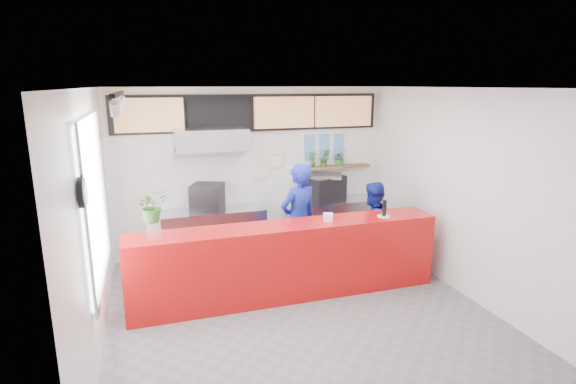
{
  "coord_description": "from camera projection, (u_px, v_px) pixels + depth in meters",
  "views": [
    {
      "loc": [
        -1.87,
        -5.4,
        3.04
      ],
      "look_at": [
        0.1,
        0.7,
        1.5
      ],
      "focal_mm": 28.0,
      "sensor_mm": 36.0,
      "label": 1
    }
  ],
  "objects": [
    {
      "name": "floor",
      "position": [
        297.0,
        308.0,
        6.27
      ],
      "size": [
        5.0,
        5.0,
        0.0
      ],
      "primitive_type": "plane",
      "color": "slate",
      "rests_on": "ground"
    },
    {
      "name": "staff_right",
      "position": [
        372.0,
        227.0,
        7.39
      ],
      "size": [
        0.9,
        0.81,
        1.51
      ],
      "primitive_type": "imported",
      "rotation": [
        0.0,
        0.0,
        3.54
      ],
      "color": "navy",
      "rests_on": "ground"
    },
    {
      "name": "pepper_mill",
      "position": [
        384.0,
        208.0,
        6.72
      ],
      "size": [
        0.06,
        0.06,
        0.24
      ],
      "primitive_type": "cylinder",
      "rotation": [
        0.0,
        0.0,
        -0.06
      ],
      "color": "black",
      "rests_on": "white_plate"
    },
    {
      "name": "ceiling",
      "position": [
        298.0,
        88.0,
        5.57
      ],
      "size": [
        5.0,
        5.0,
        0.0
      ],
      "primitive_type": "plane",
      "rotation": [
        3.14,
        0.0,
        0.0
      ],
      "color": "silver"
    },
    {
      "name": "white_plate",
      "position": [
        384.0,
        216.0,
        6.75
      ],
      "size": [
        0.22,
        0.22,
        0.01
      ],
      "primitive_type": "cylinder",
      "rotation": [
        0.0,
        0.0,
        -0.14
      ],
      "color": "white",
      "rests_on": "service_counter"
    },
    {
      "name": "menu_board_mid_right",
      "position": [
        284.0,
        112.0,
        8.04
      ],
      "size": [
        1.1,
        0.1,
        0.55
      ],
      "primitive_type": "cube",
      "color": "tan",
      "rests_on": "wall_back"
    },
    {
      "name": "espresso_tray",
      "position": [
        324.0,
        176.0,
        8.36
      ],
      "size": [
        0.79,
        0.68,
        0.06
      ],
      "primitive_type": "cube",
      "rotation": [
        0.0,
        0.0,
        -0.41
      ],
      "color": "#B4B7BC",
      "rests_on": "espresso_machine"
    },
    {
      "name": "dec_plate_b",
      "position": [
        277.0,
        162.0,
        8.3
      ],
      "size": [
        0.24,
        0.03,
        0.24
      ],
      "primitive_type": "cylinder",
      "rotation": [
        1.57,
        0.0,
        0.0
      ],
      "color": "silver",
      "rests_on": "wall_back"
    },
    {
      "name": "wall_clock_rim",
      "position": [
        81.0,
        193.0,
        4.22
      ],
      "size": [
        0.05,
        0.3,
        0.3
      ],
      "primitive_type": "cylinder",
      "rotation": [
        0.0,
        1.57,
        0.0
      ],
      "color": "black",
      "rests_on": "wall_left"
    },
    {
      "name": "espresso_machine",
      "position": [
        323.0,
        189.0,
        8.42
      ],
      "size": [
        0.88,
        0.77,
        0.47
      ],
      "primitive_type": "cube",
      "rotation": [
        0.0,
        0.0,
        0.4
      ],
      "color": "black",
      "rests_on": "right_bench"
    },
    {
      "name": "wall_right",
      "position": [
        456.0,
        191.0,
        6.66
      ],
      "size": [
        0.0,
        5.0,
        5.0
      ],
      "primitive_type": "plane",
      "rotation": [
        1.57,
        0.0,
        -1.57
      ],
      "color": "white",
      "rests_on": "ground"
    },
    {
      "name": "hood_lip",
      "position": [
        211.0,
        151.0,
        7.56
      ],
      "size": [
        1.2,
        0.69,
        0.31
      ],
      "primitive_type": "cube",
      "rotation": [
        -0.35,
        0.0,
        0.0
      ],
      "color": "#B2B5BA",
      "rests_on": "ceiling"
    },
    {
      "name": "menu_board_far_left",
      "position": [
        149.0,
        115.0,
        7.35
      ],
      "size": [
        1.1,
        0.1,
        0.55
      ],
      "primitive_type": "cube",
      "color": "tan",
      "rests_on": "wall_back"
    },
    {
      "name": "herb_a",
      "position": [
        313.0,
        159.0,
        8.44
      ],
      "size": [
        0.19,
        0.17,
        0.31
      ],
      "primitive_type": "imported",
      "rotation": [
        0.0,
        0.0,
        -0.44
      ],
      "color": "#306724",
      "rests_on": "herb_shelf"
    },
    {
      "name": "herb_c",
      "position": [
        340.0,
        158.0,
        8.6
      ],
      "size": [
        0.28,
        0.25,
        0.29
      ],
      "primitive_type": "imported",
      "rotation": [
        0.0,
        0.0,
        -0.09
      ],
      "color": "#306724",
      "rests_on": "herb_shelf"
    },
    {
      "name": "wall_left",
      "position": [
        92.0,
        222.0,
        5.17
      ],
      "size": [
        0.0,
        5.0,
        5.0
      ],
      "primitive_type": "plane",
      "rotation": [
        1.57,
        0.0,
        1.57
      ],
      "color": "white",
      "rests_on": "ground"
    },
    {
      "name": "wall_clock_face",
      "position": [
        85.0,
        192.0,
        4.23
      ],
      "size": [
        0.02,
        0.26,
        0.26
      ],
      "primitive_type": "cylinder",
      "rotation": [
        0.0,
        1.57,
        0.0
      ],
      "color": "white",
      "rests_on": "wall_left"
    },
    {
      "name": "photo_frame_f",
      "position": [
        339.0,
        153.0,
        8.66
      ],
      "size": [
        0.2,
        0.02,
        0.25
      ],
      "primitive_type": "cube",
      "color": "#598CBF",
      "rests_on": "wall_back"
    },
    {
      "name": "photo_frame_a",
      "position": [
        310.0,
        141.0,
        8.42
      ],
      "size": [
        0.2,
        0.02,
        0.25
      ],
      "primitive_type": "cube",
      "color": "#598CBF",
      "rests_on": "wall_back"
    },
    {
      "name": "menu_board_mid_left",
      "position": [
        220.0,
        114.0,
        7.7
      ],
      "size": [
        1.1,
        0.1,
        0.55
      ],
      "primitive_type": "cube",
      "color": "black",
      "rests_on": "wall_back"
    },
    {
      "name": "napkin_holder",
      "position": [
        328.0,
        217.0,
        6.51
      ],
      "size": [
        0.16,
        0.13,
        0.12
      ],
      "primitive_type": "cube",
      "rotation": [
        0.0,
        0.0,
        -0.35
      ],
      "color": "white",
      "rests_on": "service_counter"
    },
    {
      "name": "wall_back",
      "position": [
        253.0,
        171.0,
        8.23
      ],
      "size": [
        5.0,
        0.0,
        5.0
      ],
      "primitive_type": "plane",
      "rotation": [
        1.57,
        0.0,
        0.0
      ],
      "color": "white",
      "rests_on": "ground"
    },
    {
      "name": "photo_frame_c",
      "position": [
        339.0,
        140.0,
        8.6
      ],
      "size": [
        0.2,
        0.02,
        0.25
      ],
      "primitive_type": "cube",
      "color": "#598CBF",
      "rests_on": "wall_back"
    },
    {
      "name": "panini_oven",
      "position": [
        207.0,
        197.0,
        7.77
      ],
      "size": [
        0.67,
        0.67,
        0.46
      ],
      "primitive_type": "cube",
      "rotation": [
        0.0,
        0.0,
        -0.39
      ],
      "color": "black",
      "rests_on": "prep_bench"
    },
    {
      "name": "herb_b",
      "position": [
        325.0,
        158.0,
        8.51
      ],
      "size": [
        0.21,
        0.18,
        0.33
      ],
      "primitive_type": "imported",
      "rotation": [
        0.0,
        0.0,
        -0.22
      ],
      "color": "#306724",
      "rests_on": "herb_shelf"
    },
    {
      "name": "dec_plate_d",
      "position": [
        279.0,
        148.0,
        8.26
      ],
      "size": [
        0.24,
        0.03,
        0.24
      ],
      "primitive_type": "cylinder",
      "rotation": [
        1.57,
        0.0,
        0.0
      ],
      "color": "silver",
      "rests_on": "wall_back"
    },
    {
      "name": "herb_shelf",
      "position": [
        335.0,
        167.0,
        8.61
      ],
      "size": [
        1.4,
        0.18,
        0.04
      ],
      "primitive_type": "cube",
      "color": "brown",
      "rests_on": "wall_back"
    },
    {
      "name": "window_frame",
      "position": [
        97.0,
        198.0,
        5.42
      ],
      "size": [
        0.03,
        2.3,
        2.0
      ],
      "primitive_type": "cube",
      "color": "#B2B5BA",
      "rests_on": "wall_left"
    },
    {
      "name": "menu_board_far_right",
      "position": [
        343.0,
        111.0,
        8.39
      ],
      "size": [
        1.1,
        0.1,
        0.55
      ],
      "primitive_type": "cube",
      "color": "tan",
      "rests_on": "wall_back"
    },
    {
      "name": "service_counter",
      "position": [
        288.0,
        261.0,
        6.51
      ],
      "size": [
        4.5,
        0.6,
        1.1
      ],
      "primitive_type": "cube",
      "color": "#B70E0D",
      "rests_on": "ground"
    },
    {
      "name": "glass_vase",
      "position": [
        154.0,
        230.0,
        5.8
      ],
      "size": [
        0.22,
        0.22,
        0.22
      ],
      "primitive_type": "cylinder",
      "rotation": [
        0.0,
        0.0,
        -0.25
      ],
      "color": "silver",
      "rests_on": "service_counter"
    },
    {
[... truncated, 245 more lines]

